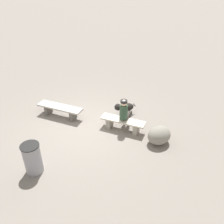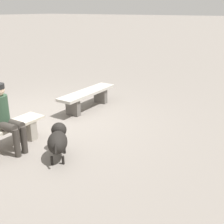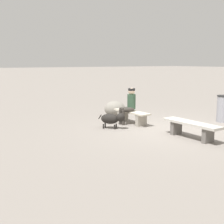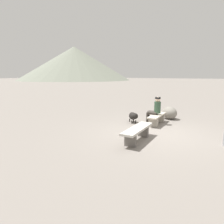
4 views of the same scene
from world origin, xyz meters
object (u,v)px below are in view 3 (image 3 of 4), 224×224
seated_person (129,103)px  trash_bin (224,109)px  boulder (115,109)px  bench_right (132,115)px  dog (112,119)px  bench_left (191,127)px

seated_person → trash_bin: 3.40m
trash_bin → boulder: (2.98, 2.65, -0.17)m
bench_right → dog: size_ratio=2.15×
bench_right → boulder: 1.39m
trash_bin → boulder: trash_bin is taller
seated_person → dog: size_ratio=1.65×
bench_left → boulder: size_ratio=2.28×
bench_left → trash_bin: bearing=-71.1°
boulder → bench_right: bearing=170.6°
dog → boulder: 2.09m
dog → bench_left: bearing=-12.5°
boulder → trash_bin: bearing=-138.3°
dog → trash_bin: bearing=32.4°
trash_bin → bench_right: bearing=60.9°
seated_person → dog: (-0.33, 0.91, -0.38)m
trash_bin → boulder: bearing=41.7°
bench_right → seated_person: 0.44m
dog → trash_bin: (-1.30, -3.89, 0.15)m
seated_person → dog: 1.04m
bench_right → seated_person: seated_person is taller
bench_right → seated_person: size_ratio=1.30×
bench_right → seated_person: (0.01, 0.10, 0.42)m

